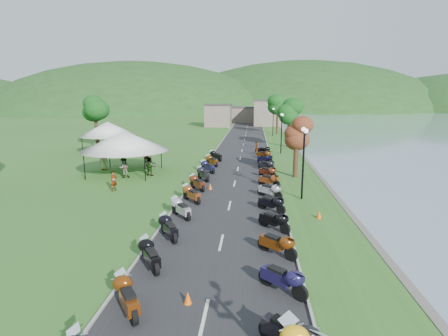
{
  "coord_description": "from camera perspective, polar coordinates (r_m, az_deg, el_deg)",
  "views": [
    {
      "loc": [
        1.53,
        -6.24,
        7.19
      ],
      "look_at": [
        -0.89,
        22.13,
        1.3
      ],
      "focal_mm": 28.0,
      "sensor_mm": 36.0,
      "label": 1
    }
  ],
  "objects": [
    {
      "name": "vendor_tent_main",
      "position": [
        33.9,
        -15.84,
        2.43
      ],
      "size": [
        5.39,
        5.39,
        4.0
      ],
      "primitive_type": null,
      "color": "silver",
      "rests_on": "ground"
    },
    {
      "name": "pedestrian_b",
      "position": [
        32.57,
        -15.87,
        -1.52
      ],
      "size": [
        0.97,
        0.74,
        1.77
      ],
      "primitive_type": "imported",
      "rotation": [
        0.0,
        0.0,
        3.49
      ],
      "color": "slate",
      "rests_on": "ground"
    },
    {
      "name": "hills_backdrop",
      "position": [
        206.37,
        4.52,
        9.66
      ],
      "size": [
        360.0,
        120.0,
        76.0
      ],
      "primitive_type": null,
      "color": "#285621",
      "rests_on": "ground"
    },
    {
      "name": "pedestrian_c",
      "position": [
        38.53,
        -16.32,
        0.45
      ],
      "size": [
        0.65,
        1.06,
        1.54
      ],
      "primitive_type": "imported",
      "rotation": [
        0.0,
        0.0,
        4.97
      ],
      "color": "slate",
      "rests_on": "ground"
    },
    {
      "name": "pedestrian_a",
      "position": [
        28.31,
        -17.46,
        -3.58
      ],
      "size": [
        0.65,
        0.71,
        1.58
      ],
      "primitive_type": "imported",
      "rotation": [
        0.0,
        0.0,
        1.06
      ],
      "color": "slate",
      "rests_on": "ground"
    },
    {
      "name": "traffic_cone_near",
      "position": [
        13.14,
        -5.94,
        -20.33
      ],
      "size": [
        0.3,
        0.3,
        0.47
      ],
      "primitive_type": "cone",
      "color": "#F2590C",
      "rests_on": "ground"
    },
    {
      "name": "road",
      "position": [
        46.82,
        2.95,
        2.85
      ],
      "size": [
        7.0,
        120.0,
        0.02
      ],
      "primitive_type": "cube",
      "color": "#28282A",
      "rests_on": "ground"
    },
    {
      "name": "moto_row_left",
      "position": [
        21.23,
        -6.96,
        -6.63
      ],
      "size": [
        2.6,
        40.11,
        1.1
      ],
      "primitive_type": null,
      "color": "#331411",
      "rests_on": "ground"
    },
    {
      "name": "vendor_tent_side",
      "position": [
        47.08,
        -18.36,
        4.77
      ],
      "size": [
        4.71,
        4.71,
        4.0
      ],
      "primitive_type": null,
      "color": "silver",
      "rests_on": "ground"
    },
    {
      "name": "tree_lakeside",
      "position": [
        31.63,
        11.75,
        4.06
      ],
      "size": [
        2.25,
        2.25,
        6.25
      ],
      "primitive_type": null,
      "color": "#185A19",
      "rests_on": "ground"
    },
    {
      "name": "far_building",
      "position": [
        91.43,
        2.69,
        8.74
      ],
      "size": [
        18.0,
        16.0,
        5.0
      ],
      "primitive_type": "cube",
      "color": "slate",
      "rests_on": "ground"
    },
    {
      "name": "moto_row_right",
      "position": [
        25.29,
        7.5,
        -3.64
      ],
      "size": [
        2.6,
        39.65,
        1.1
      ],
      "primitive_type": null,
      "color": "#331411",
      "rests_on": "ground"
    }
  ]
}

